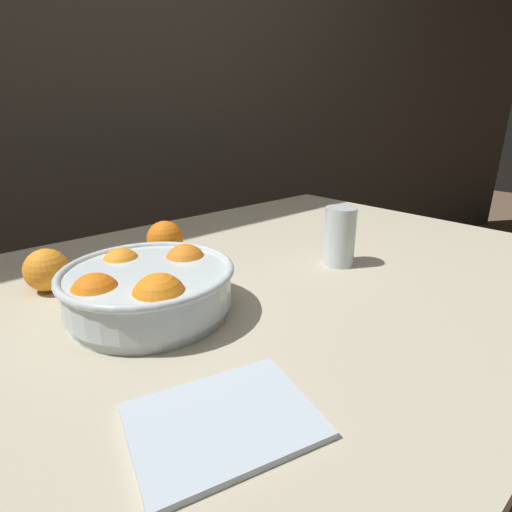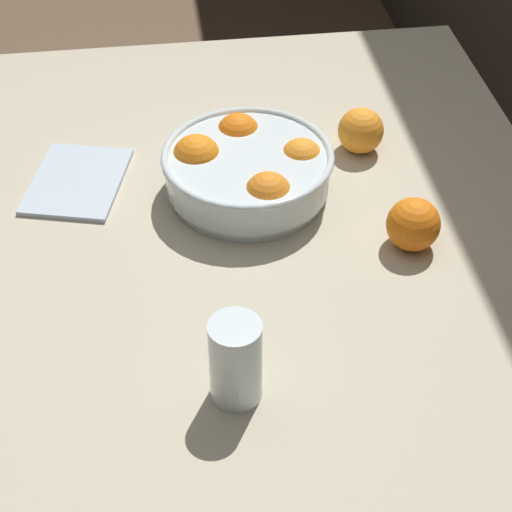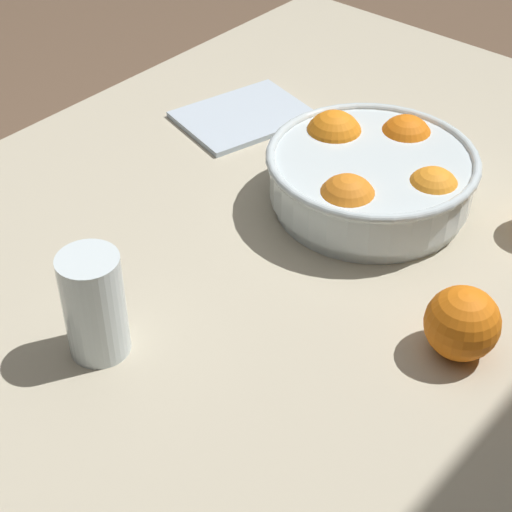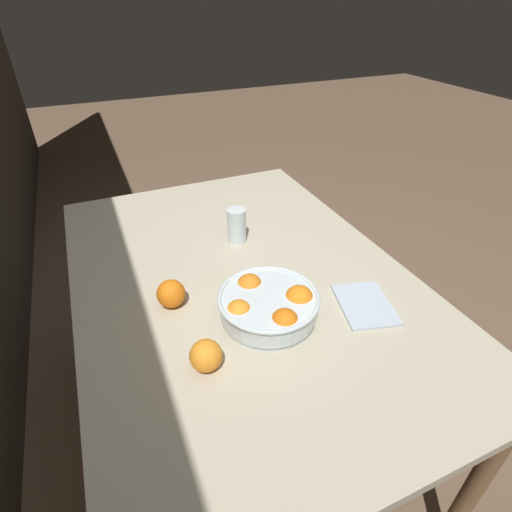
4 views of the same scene
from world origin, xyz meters
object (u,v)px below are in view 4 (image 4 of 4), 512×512
fruit_bowl (269,306)px  orange_loose_front (171,294)px  juice_glass (237,227)px  orange_loose_near_bowl (206,356)px

fruit_bowl → orange_loose_front: size_ratio=3.38×
juice_glass → orange_loose_near_bowl: 0.56m
fruit_bowl → orange_loose_near_bowl: fruit_bowl is taller
orange_loose_near_bowl → orange_loose_front: bearing=4.9°
fruit_bowl → juice_glass: juice_glass is taller
fruit_bowl → orange_loose_near_bowl: 0.22m
juice_glass → orange_loose_near_bowl: size_ratio=1.58×
orange_loose_near_bowl → orange_loose_front: 0.25m
orange_loose_near_bowl → orange_loose_front: (0.25, 0.02, 0.00)m
fruit_bowl → orange_loose_front: bearing=54.8°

